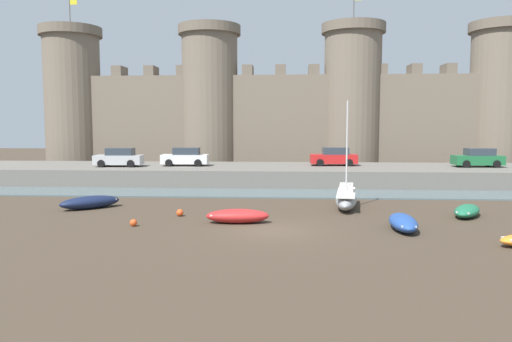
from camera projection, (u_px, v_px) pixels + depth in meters
name	position (u px, v px, depth m)	size (l,w,h in m)	color
ground_plane	(272.00, 230.00, 24.24)	(160.00, 160.00, 0.00)	#423528
water_channel	(277.00, 193.00, 36.76)	(80.00, 4.50, 0.10)	slate
quay_road	(279.00, 174.00, 43.90)	(58.48, 10.00, 1.46)	#666059
castle	(280.00, 107.00, 54.41)	(53.25, 6.78, 18.79)	#706354
sailboat_midflat_right	(346.00, 198.00, 30.71)	(1.99, 5.61, 6.55)	gray
rowboat_foreground_centre	(238.00, 216.00, 25.96)	(3.36, 1.47, 0.74)	red
rowboat_near_channel_left	(467.00, 211.00, 27.77)	(2.61, 3.40, 0.65)	#1E6B47
rowboat_foreground_right	(90.00, 202.00, 30.42)	(3.57, 3.40, 0.78)	#141E3D
rowboat_midflat_centre	(403.00, 222.00, 24.27)	(1.39, 3.51, 0.74)	#234793
mooring_buoy_near_shore	(133.00, 223.00, 25.13)	(0.37, 0.37, 0.37)	#E04C1E
mooring_buoy_mid_mud	(180.00, 213.00, 27.90)	(0.40, 0.40, 0.40)	#E04C1E
car_quay_east	(334.00, 157.00, 44.43)	(4.16, 2.00, 1.62)	red
car_quay_centre_east	(185.00, 157.00, 44.15)	(4.16, 2.00, 1.62)	silver
car_quay_centre_west	(478.00, 158.00, 42.93)	(4.16, 2.00, 1.62)	#1E6638
car_quay_west	(119.00, 158.00, 43.37)	(4.16, 2.00, 1.62)	#B2B5B7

